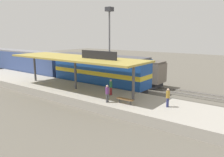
{
  "coord_description": "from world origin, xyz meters",
  "views": [
    {
      "loc": [
        -23.07,
        -19.17,
        7.42
      ],
      "look_at": [
        -1.38,
        -3.0,
        2.0
      ],
      "focal_mm": 36.21,
      "sensor_mm": 36.0,
      "label": 1
    }
  ],
  "objects_px": {
    "light_mast": "(109,27)",
    "person_boarding": "(168,97)",
    "locomotive": "(99,71)",
    "person_walking": "(107,93)",
    "person_waiting": "(111,86)",
    "platform_bench": "(125,99)",
    "passenger_carriage_front": "(23,62)",
    "freight_car": "(125,71)"
  },
  "relations": [
    {
      "from": "person_waiting",
      "to": "platform_bench",
      "type": "bearing_deg",
      "value": -119.81
    },
    {
      "from": "platform_bench",
      "to": "light_mast",
      "type": "xyz_separation_m",
      "value": [
        13.8,
        12.37,
        7.05
      ]
    },
    {
      "from": "locomotive",
      "to": "person_waiting",
      "type": "relative_size",
      "value": 8.44
    },
    {
      "from": "light_mast",
      "to": "person_walking",
      "type": "bearing_deg",
      "value": -143.36
    },
    {
      "from": "light_mast",
      "to": "person_waiting",
      "type": "xyz_separation_m",
      "value": [
        -12.1,
        -9.4,
        -6.54
      ]
    },
    {
      "from": "locomotive",
      "to": "passenger_carriage_front",
      "type": "xyz_separation_m",
      "value": [
        0.0,
        18.0,
        -0.1
      ]
    },
    {
      "from": "person_walking",
      "to": "person_boarding",
      "type": "relative_size",
      "value": 1.0
    },
    {
      "from": "light_mast",
      "to": "person_walking",
      "type": "height_order",
      "value": "light_mast"
    },
    {
      "from": "locomotive",
      "to": "freight_car",
      "type": "xyz_separation_m",
      "value": [
        4.6,
        -1.14,
        -0.44
      ]
    },
    {
      "from": "platform_bench",
      "to": "locomotive",
      "type": "height_order",
      "value": "locomotive"
    },
    {
      "from": "passenger_carriage_front",
      "to": "freight_car",
      "type": "height_order",
      "value": "passenger_carriage_front"
    },
    {
      "from": "light_mast",
      "to": "person_boarding",
      "type": "xyz_separation_m",
      "value": [
        -12.26,
        -15.93,
        -6.54
      ]
    },
    {
      "from": "platform_bench",
      "to": "freight_car",
      "type": "bearing_deg",
      "value": 33.58
    },
    {
      "from": "freight_car",
      "to": "person_walking",
      "type": "height_order",
      "value": "freight_car"
    },
    {
      "from": "freight_car",
      "to": "person_walking",
      "type": "xyz_separation_m",
      "value": [
        -11.21,
        -5.39,
        -0.12
      ]
    },
    {
      "from": "passenger_carriage_front",
      "to": "person_boarding",
      "type": "xyz_separation_m",
      "value": [
        -4.46,
        -29.74,
        -0.46
      ]
    },
    {
      "from": "light_mast",
      "to": "person_waiting",
      "type": "distance_m",
      "value": 16.66
    },
    {
      "from": "light_mast",
      "to": "person_boarding",
      "type": "relative_size",
      "value": 6.84
    },
    {
      "from": "platform_bench",
      "to": "person_boarding",
      "type": "bearing_deg",
      "value": -66.65
    },
    {
      "from": "light_mast",
      "to": "locomotive",
      "type": "bearing_deg",
      "value": -151.77
    },
    {
      "from": "platform_bench",
      "to": "person_walking",
      "type": "height_order",
      "value": "person_walking"
    },
    {
      "from": "locomotive",
      "to": "person_walking",
      "type": "height_order",
      "value": "locomotive"
    },
    {
      "from": "platform_bench",
      "to": "light_mast",
      "type": "height_order",
      "value": "light_mast"
    },
    {
      "from": "passenger_carriage_front",
      "to": "freight_car",
      "type": "bearing_deg",
      "value": -76.49
    },
    {
      "from": "light_mast",
      "to": "person_walking",
      "type": "distance_m",
      "value": 19.12
    },
    {
      "from": "locomotive",
      "to": "freight_car",
      "type": "distance_m",
      "value": 4.76
    },
    {
      "from": "freight_car",
      "to": "person_boarding",
      "type": "relative_size",
      "value": 7.02
    },
    {
      "from": "person_boarding",
      "to": "platform_bench",
      "type": "bearing_deg",
      "value": 113.35
    },
    {
      "from": "locomotive",
      "to": "person_boarding",
      "type": "height_order",
      "value": "locomotive"
    },
    {
      "from": "person_boarding",
      "to": "locomotive",
      "type": "bearing_deg",
      "value": 69.19
    },
    {
      "from": "freight_car",
      "to": "light_mast",
      "type": "height_order",
      "value": "light_mast"
    },
    {
      "from": "light_mast",
      "to": "person_waiting",
      "type": "height_order",
      "value": "light_mast"
    },
    {
      "from": "locomotive",
      "to": "person_boarding",
      "type": "relative_size",
      "value": 8.44
    },
    {
      "from": "platform_bench",
      "to": "person_walking",
      "type": "relative_size",
      "value": 0.99
    },
    {
      "from": "light_mast",
      "to": "freight_car",
      "type": "bearing_deg",
      "value": -120.99
    },
    {
      "from": "passenger_carriage_front",
      "to": "person_boarding",
      "type": "distance_m",
      "value": 30.08
    },
    {
      "from": "person_boarding",
      "to": "passenger_carriage_front",
      "type": "bearing_deg",
      "value": 81.47
    },
    {
      "from": "locomotive",
      "to": "light_mast",
      "type": "relative_size",
      "value": 1.23
    },
    {
      "from": "freight_car",
      "to": "light_mast",
      "type": "bearing_deg",
      "value": 59.01
    },
    {
      "from": "passenger_carriage_front",
      "to": "freight_car",
      "type": "relative_size",
      "value": 1.67
    },
    {
      "from": "platform_bench",
      "to": "freight_car",
      "type": "distance_m",
      "value": 12.74
    },
    {
      "from": "person_waiting",
      "to": "person_boarding",
      "type": "distance_m",
      "value": 6.53
    }
  ]
}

